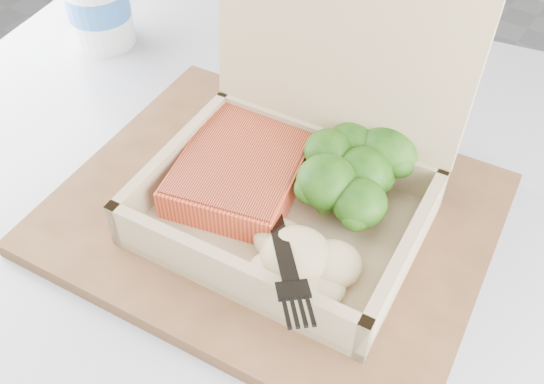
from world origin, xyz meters
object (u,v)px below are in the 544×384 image
Objects in this scene: cafe_table at (257,375)px; paper_cup at (98,4)px; serving_tray at (273,214)px; takeout_container at (301,157)px.

cafe_table is 10.84× the size of paper_cup.
serving_tray is 0.07m from takeout_container.
cafe_table is 0.28m from takeout_container.
takeout_container reaches higher than paper_cup.
takeout_container is 2.61× the size of paper_cup.
paper_cup is (-0.36, 0.10, -0.02)m from takeout_container.
paper_cup reaches higher than cafe_table.
cafe_table is 0.47m from paper_cup.
cafe_table is 4.16× the size of takeout_container.
takeout_container is (-0.00, 0.08, 0.27)m from cafe_table.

